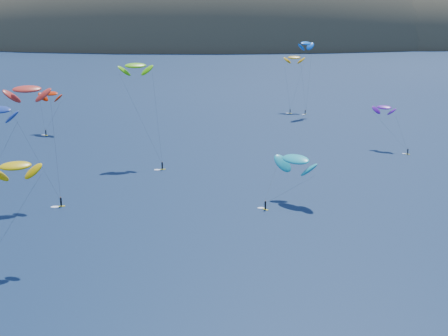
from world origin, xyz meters
name	(u,v)px	position (x,y,z in m)	size (l,w,h in m)	color
island	(238,50)	(39.40, 562.36, -10.74)	(730.00, 300.00, 210.00)	#3D3526
kitesurfer_1	(50,94)	(-40.37, 156.43, 12.30)	(9.34, 9.87, 14.69)	yellow
kitesurfer_2	(15,166)	(-21.69, 56.24, 16.33)	(9.28, 13.23, 18.52)	yellow
kitesurfer_3	(136,66)	(-9.05, 121.30, 24.97)	(12.38, 13.90, 27.43)	yellow
kitesurfer_4	(306,43)	(45.24, 185.94, 25.49)	(8.43, 8.63, 27.83)	yellow
kitesurfer_5	(296,159)	(28.22, 86.23, 9.04)	(12.96, 12.59, 11.99)	yellow
kitesurfer_6	(384,107)	(60.09, 133.13, 11.57)	(9.13, 12.65, 13.47)	yellow
kitesurfer_9	(27,89)	(-28.39, 89.75, 23.73)	(12.76, 10.36, 26.35)	yellow
kitesurfer_11	(294,58)	(42.34, 194.32, 19.55)	(7.98, 11.91, 21.68)	yellow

